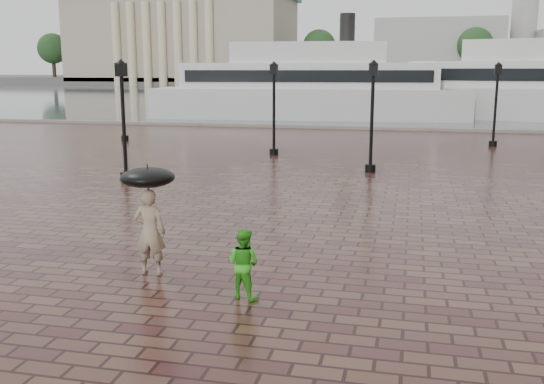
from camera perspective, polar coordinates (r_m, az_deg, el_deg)
The scene contains 11 objects.
ground at distance 12.65m, azimuth -9.14°, elevation -7.95°, with size 300.00×300.00×0.00m, color #341817.
harbour_water at distance 103.21m, azimuth 10.53°, elevation 9.01°, with size 240.00×240.00×0.00m, color #41484F.
quay_edge at distance 43.47m, azimuth 6.88°, elevation 5.92°, with size 80.00×0.60×0.30m, color slate.
far_shore at distance 171.11m, azimuth 11.60°, elevation 10.23°, with size 300.00×60.00×2.00m, color #4C4C47.
museum at distance 166.93m, azimuth -8.26°, elevation 14.75°, with size 57.00×32.50×26.00m.
far_trees at distance 149.19m, azimuth 11.50°, elevation 13.32°, with size 188.00×8.00×13.50m.
street_lamps at distance 29.34m, azimuth 0.78°, elevation 7.89°, with size 21.44×14.44×4.40m.
adult_pedestrian at distance 12.70m, azimuth -11.42°, elevation -3.70°, with size 0.66×0.43×1.80m, color gray.
child_pedestrian at distance 11.24m, azimuth -2.69°, elevation -6.75°, with size 0.64×0.50×1.33m, color green.
ferry_near at distance 52.50m, azimuth 3.47°, elevation 9.79°, with size 26.92×8.72×8.68m.
umbrella at distance 12.46m, azimuth -11.62°, elevation 1.35°, with size 1.10×1.10×1.17m.
Camera 1 is at (4.58, -11.02, 4.19)m, focal length 40.00 mm.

